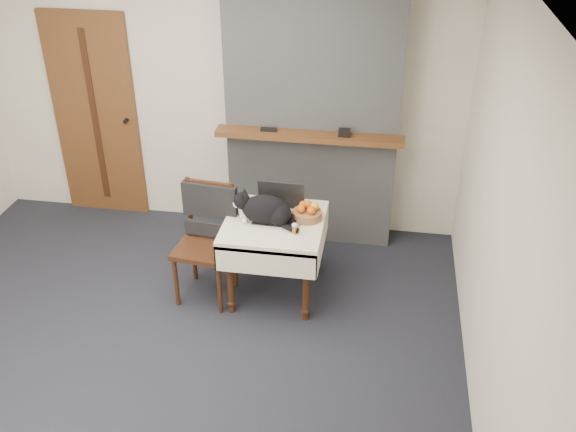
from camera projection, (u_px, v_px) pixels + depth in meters
name	position (u px, v px, depth m)	size (l,w,h in m)	color
ground	(159.00, 350.00, 4.78)	(4.50, 4.50, 0.00)	black
room_shell	(155.00, 104.00, 4.28)	(4.52, 4.01, 2.61)	beige
door	(96.00, 117.00, 6.12)	(0.82, 0.10, 2.00)	brown
chimney	(313.00, 105.00, 5.57)	(1.62, 0.48, 2.60)	gray
side_table	(274.00, 233.00, 5.09)	(0.78, 0.78, 0.70)	#371B0F
laptop	(279.00, 209.00, 5.05)	(0.38, 0.33, 0.28)	#B7B7BC
cat	(266.00, 210.00, 4.95)	(0.54, 0.26, 0.27)	black
cream_jar	(244.00, 212.00, 5.07)	(0.07, 0.07, 0.08)	white
pill_bottle	(295.00, 229.00, 4.85)	(0.04, 0.04, 0.08)	#9D5A13
fruit_basket	(307.00, 212.00, 5.04)	(0.23, 0.23, 0.13)	#94623C
desk_clutter	(295.00, 220.00, 5.04)	(0.15, 0.02, 0.01)	black
chair	(208.00, 224.00, 5.13)	(0.49, 0.48, 0.98)	#371B0F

